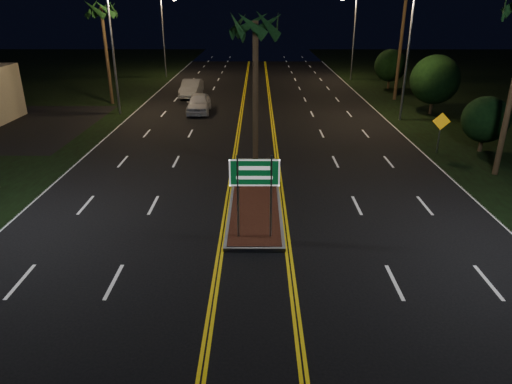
{
  "coord_description": "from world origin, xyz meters",
  "views": [
    {
      "loc": [
        0.11,
        -12.38,
        8.25
      ],
      "look_at": [
        0.05,
        2.94,
        1.9
      ],
      "focal_mm": 32.0,
      "sensor_mm": 36.0,
      "label": 1
    }
  ],
  "objects_px": {
    "highway_sign": "(254,181)",
    "shrub_mid": "(435,80)",
    "shrub_far": "(391,65)",
    "warning_sign": "(441,127)",
    "shrub_near": "(486,120)",
    "streetlight_right_mid": "(404,42)",
    "palm_left_far": "(101,10)",
    "streetlight_left_mid": "(117,40)",
    "car_far": "(191,87)",
    "median_island": "(255,195)",
    "streetlight_left_far": "(166,27)",
    "palm_median": "(255,26)",
    "streetlight_right_far": "(351,28)",
    "car_near": "(199,102)"
  },
  "relations": [
    {
      "from": "highway_sign",
      "to": "shrub_far",
      "type": "distance_m",
      "value": 35.96
    },
    {
      "from": "streetlight_right_far",
      "to": "streetlight_right_mid",
      "type": "bearing_deg",
      "value": -90.0
    },
    {
      "from": "streetlight_left_far",
      "to": "shrub_mid",
      "type": "height_order",
      "value": "streetlight_left_far"
    },
    {
      "from": "streetlight_left_far",
      "to": "car_near",
      "type": "relative_size",
      "value": 1.69
    },
    {
      "from": "streetlight_left_mid",
      "to": "shrub_far",
      "type": "distance_m",
      "value": 27.4
    },
    {
      "from": "streetlight_right_mid",
      "to": "shrub_mid",
      "type": "height_order",
      "value": "streetlight_right_mid"
    },
    {
      "from": "streetlight_left_far",
      "to": "shrub_mid",
      "type": "relative_size",
      "value": 1.95
    },
    {
      "from": "streetlight_left_mid",
      "to": "palm_median",
      "type": "bearing_deg",
      "value": -51.83
    },
    {
      "from": "streetlight_left_mid",
      "to": "palm_left_far",
      "type": "distance_m",
      "value": 5.01
    },
    {
      "from": "palm_left_far",
      "to": "shrub_far",
      "type": "xyz_separation_m",
      "value": [
        26.6,
        8.0,
        -5.41
      ]
    },
    {
      "from": "median_island",
      "to": "streetlight_left_far",
      "type": "bearing_deg",
      "value": 106.0
    },
    {
      "from": "streetlight_left_far",
      "to": "car_far",
      "type": "distance_m",
      "value": 14.2
    },
    {
      "from": "warning_sign",
      "to": "streetlight_right_far",
      "type": "bearing_deg",
      "value": 97.0
    },
    {
      "from": "shrub_near",
      "to": "shrub_mid",
      "type": "relative_size",
      "value": 0.71
    },
    {
      "from": "median_island",
      "to": "shrub_far",
      "type": "bearing_deg",
      "value": 64.55
    },
    {
      "from": "streetlight_right_mid",
      "to": "car_far",
      "type": "distance_m",
      "value": 19.81
    },
    {
      "from": "shrub_far",
      "to": "car_far",
      "type": "distance_m",
      "value": 20.56
    },
    {
      "from": "shrub_far",
      "to": "warning_sign",
      "type": "bearing_deg",
      "value": -97.66
    },
    {
      "from": "highway_sign",
      "to": "shrub_mid",
      "type": "distance_m",
      "value": 25.41
    },
    {
      "from": "streetlight_left_far",
      "to": "car_far",
      "type": "bearing_deg",
      "value": -70.68
    },
    {
      "from": "streetlight_right_mid",
      "to": "palm_left_far",
      "type": "xyz_separation_m",
      "value": [
        -23.41,
        6.0,
        2.09
      ]
    },
    {
      "from": "median_island",
      "to": "palm_median",
      "type": "xyz_separation_m",
      "value": [
        0.0,
        3.5,
        7.19
      ]
    },
    {
      "from": "shrub_near",
      "to": "shrub_mid",
      "type": "height_order",
      "value": "shrub_mid"
    },
    {
      "from": "warning_sign",
      "to": "streetlight_left_far",
      "type": "bearing_deg",
      "value": 131.86
    },
    {
      "from": "median_island",
      "to": "shrub_near",
      "type": "height_order",
      "value": "shrub_near"
    },
    {
      "from": "streetlight_left_far",
      "to": "streetlight_right_mid",
      "type": "relative_size",
      "value": 1.0
    },
    {
      "from": "palm_left_far",
      "to": "shrub_far",
      "type": "relative_size",
      "value": 2.22
    },
    {
      "from": "shrub_near",
      "to": "car_far",
      "type": "bearing_deg",
      "value": 138.57
    },
    {
      "from": "palm_median",
      "to": "streetlight_right_far",
      "type": "bearing_deg",
      "value": 71.38
    },
    {
      "from": "streetlight_right_mid",
      "to": "palm_left_far",
      "type": "relative_size",
      "value": 1.02
    },
    {
      "from": "shrub_near",
      "to": "car_near",
      "type": "distance_m",
      "value": 21.0
    },
    {
      "from": "shrub_mid",
      "to": "car_far",
      "type": "distance_m",
      "value": 21.57
    },
    {
      "from": "streetlight_left_far",
      "to": "shrub_far",
      "type": "relative_size",
      "value": 2.27
    },
    {
      "from": "streetlight_right_far",
      "to": "car_far",
      "type": "bearing_deg",
      "value": -147.68
    },
    {
      "from": "palm_left_far",
      "to": "warning_sign",
      "type": "bearing_deg",
      "value": -31.24
    },
    {
      "from": "car_near",
      "to": "warning_sign",
      "type": "distance_m",
      "value": 18.87
    },
    {
      "from": "shrub_far",
      "to": "warning_sign",
      "type": "xyz_separation_m",
      "value": [
        -3.0,
        -22.32,
        -0.77
      ]
    },
    {
      "from": "streetlight_left_far",
      "to": "palm_median",
      "type": "bearing_deg",
      "value": -72.42
    },
    {
      "from": "palm_median",
      "to": "warning_sign",
      "type": "bearing_deg",
      "value": 16.42
    },
    {
      "from": "median_island",
      "to": "car_far",
      "type": "height_order",
      "value": "car_far"
    },
    {
      "from": "highway_sign",
      "to": "shrub_mid",
      "type": "bearing_deg",
      "value": 56.56
    },
    {
      "from": "streetlight_left_mid",
      "to": "car_near",
      "type": "bearing_deg",
      "value": 4.6
    },
    {
      "from": "streetlight_left_far",
      "to": "highway_sign",
      "type": "bearing_deg",
      "value": -75.56
    },
    {
      "from": "streetlight_right_mid",
      "to": "streetlight_right_far",
      "type": "height_order",
      "value": "same"
    },
    {
      "from": "highway_sign",
      "to": "streetlight_right_far",
      "type": "distance_m",
      "value": 40.74
    },
    {
      "from": "median_island",
      "to": "palm_left_far",
      "type": "relative_size",
      "value": 1.16
    },
    {
      "from": "palm_left_far",
      "to": "car_far",
      "type": "height_order",
      "value": "palm_left_far"
    },
    {
      "from": "shrub_far",
      "to": "warning_sign",
      "type": "relative_size",
      "value": 1.63
    },
    {
      "from": "shrub_mid",
      "to": "car_far",
      "type": "height_order",
      "value": "shrub_mid"
    },
    {
      "from": "streetlight_right_far",
      "to": "warning_sign",
      "type": "relative_size",
      "value": 3.71
    }
  ]
}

